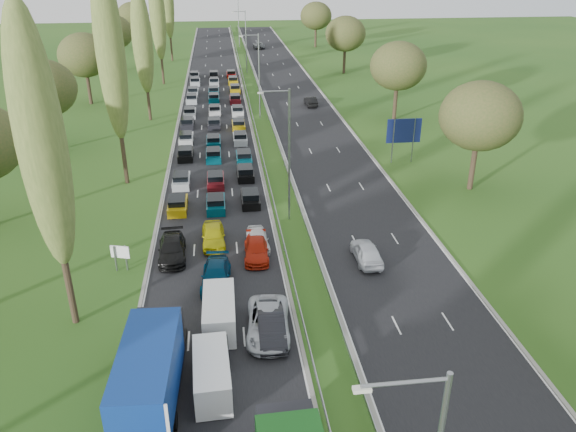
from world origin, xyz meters
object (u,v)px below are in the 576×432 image
white_van_rear (219,311)px  direction_sign (404,133)px  white_van_front (212,372)px  blue_lorry (151,370)px  info_sign (120,255)px  near_car_3 (172,249)px

white_van_rear → direction_sign: 36.27m
white_van_front → white_van_rear: size_ratio=0.96×
blue_lorry → info_sign: bearing=107.5°
near_car_3 → direction_sign: 32.01m
info_sign → direction_sign: (28.80, 21.26, 2.20)m
white_van_rear → direction_sign: (21.41, 29.17, 2.50)m
near_car_3 → white_van_rear: white_van_rear is taller
near_car_3 → blue_lorry: 16.16m
direction_sign → blue_lorry: bearing=-124.9°
near_car_3 → blue_lorry: bearing=-92.3°
white_van_front → white_van_rear: bearing=82.9°
near_car_3 → white_van_rear: size_ratio=1.01×
blue_lorry → direction_sign: (25.01, 35.81, 1.41)m
near_car_3 → white_van_front: 15.59m
white_van_rear → info_sign: (-7.39, 7.91, 0.30)m
direction_sign → near_car_3: bearing=-141.8°
info_sign → white_van_rear: bearing=-47.0°
white_van_front → direction_sign: 41.33m
blue_lorry → near_car_3: bearing=93.1°
white_van_front → white_van_rear: 5.82m
white_van_front → info_sign: 15.36m
near_car_3 → white_van_rear: bearing=-71.3°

